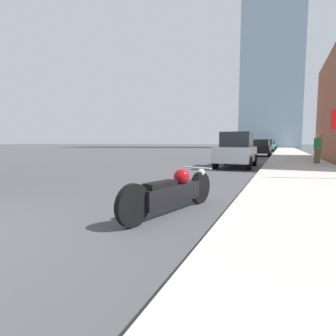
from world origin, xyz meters
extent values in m
cube|color=#B2ADA3|center=(5.33, 40.00, 0.07)|extent=(3.34, 240.00, 0.15)
cube|color=#9EB7CC|center=(1.54, 72.05, 26.70)|extent=(14.07, 14.07, 53.41)
cylinder|color=black|center=(2.93, 4.02, 0.33)|extent=(0.26, 0.66, 0.66)
cylinder|color=black|center=(2.46, 2.11, 0.33)|extent=(0.26, 0.66, 0.66)
cube|color=black|center=(2.69, 3.07, 0.34)|extent=(0.59, 1.51, 0.33)
sphere|color=#9E0C14|center=(2.77, 3.36, 0.62)|extent=(0.30, 0.30, 0.30)
cube|color=black|center=(2.62, 2.76, 0.56)|extent=(0.37, 0.72, 0.10)
sphere|color=silver|center=(2.94, 4.05, 0.65)|extent=(0.16, 0.16, 0.16)
cylinder|color=silver|center=(2.90, 3.92, 0.75)|extent=(0.61, 0.18, 0.04)
cube|color=#BCBCC1|center=(2.34, 12.58, 0.68)|extent=(1.67, 4.09, 0.73)
cube|color=#23282D|center=(2.34, 12.58, 1.42)|extent=(1.42, 1.97, 0.75)
cylinder|color=black|center=(1.56, 13.85, 0.32)|extent=(0.20, 0.64, 0.64)
cylinder|color=black|center=(3.14, 13.85, 0.32)|extent=(0.20, 0.64, 0.64)
cylinder|color=black|center=(1.55, 11.32, 0.32)|extent=(0.20, 0.64, 0.64)
cylinder|color=black|center=(3.13, 11.31, 0.32)|extent=(0.20, 0.64, 0.64)
cube|color=black|center=(2.57, 25.12, 0.63)|extent=(1.95, 3.95, 0.65)
cube|color=#23282D|center=(2.57, 25.12, 1.26)|extent=(1.63, 1.91, 0.60)
cylinder|color=black|center=(1.69, 26.34, 0.30)|extent=(0.21, 0.60, 0.60)
cylinder|color=black|center=(3.48, 26.32, 0.30)|extent=(0.21, 0.60, 0.60)
cylinder|color=black|center=(1.65, 23.92, 0.30)|extent=(0.21, 0.60, 0.60)
cylinder|color=black|center=(3.44, 23.89, 0.30)|extent=(0.21, 0.60, 0.60)
cube|color=#1E6B33|center=(2.51, 38.15, 0.70)|extent=(2.06, 4.39, 0.70)
cube|color=#23282D|center=(2.51, 38.15, 1.38)|extent=(1.67, 2.14, 0.66)
cylinder|color=black|center=(1.71, 39.53, 0.35)|extent=(0.24, 0.71, 0.70)
cylinder|color=black|center=(3.46, 39.43, 0.35)|extent=(0.24, 0.71, 0.70)
cylinder|color=black|center=(1.57, 36.86, 0.35)|extent=(0.24, 0.71, 0.70)
cylinder|color=black|center=(3.32, 36.77, 0.35)|extent=(0.24, 0.71, 0.70)
cube|color=#1E3899|center=(2.57, 50.19, 0.66)|extent=(1.87, 4.59, 0.67)
cube|color=#23282D|center=(2.57, 50.19, 1.28)|extent=(1.55, 2.22, 0.59)
cylinder|color=black|center=(1.76, 51.62, 0.32)|extent=(0.21, 0.65, 0.65)
cylinder|color=black|center=(3.44, 51.58, 0.32)|extent=(0.21, 0.65, 0.65)
cylinder|color=black|center=(1.70, 48.79, 0.32)|extent=(0.21, 0.65, 0.65)
cylinder|color=black|center=(3.38, 48.76, 0.32)|extent=(0.21, 0.65, 0.65)
cube|color=silver|center=(2.31, 63.03, 0.69)|extent=(1.89, 4.64, 0.72)
cube|color=#23282D|center=(2.31, 63.03, 1.37)|extent=(1.55, 2.25, 0.63)
cylinder|color=black|center=(1.52, 64.48, 0.33)|extent=(0.22, 0.67, 0.66)
cylinder|color=black|center=(3.18, 64.43, 0.33)|extent=(0.22, 0.67, 0.66)
cylinder|color=black|center=(1.43, 61.63, 0.33)|extent=(0.22, 0.67, 0.66)
cylinder|color=black|center=(3.10, 61.58, 0.33)|extent=(0.22, 0.67, 0.66)
cube|color=brown|center=(6.24, 15.01, 0.53)|extent=(0.29, 0.20, 0.76)
cube|color=#2D7F42|center=(6.24, 15.01, 1.21)|extent=(0.36, 0.20, 0.60)
sphere|color=tan|center=(6.24, 15.01, 1.62)|extent=(0.22, 0.22, 0.22)
camera|label=1|loc=(4.46, -1.19, 1.26)|focal=28.00mm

